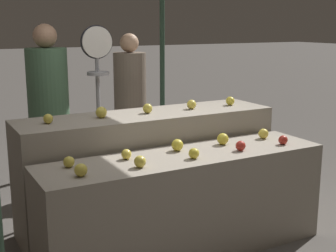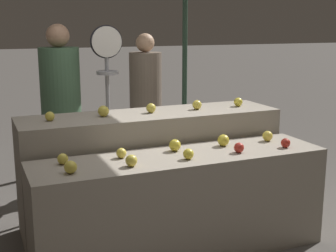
% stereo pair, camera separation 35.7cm
% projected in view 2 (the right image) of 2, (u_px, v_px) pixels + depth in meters
% --- Properties ---
extents(ground_plane, '(60.00, 60.00, 0.00)m').
position_uv_depth(ground_plane, '(181.00, 252.00, 3.49)').
color(ground_plane, '#59544F').
extents(display_counter_front, '(2.15, 0.55, 0.75)m').
position_uv_depth(display_counter_front, '(181.00, 205.00, 3.41)').
color(display_counter_front, gray).
rests_on(display_counter_front, ground_plane).
extents(display_counter_back, '(2.15, 0.55, 0.95)m').
position_uv_depth(display_counter_back, '(152.00, 169.00, 3.93)').
color(display_counter_back, gray).
rests_on(display_counter_back, ground_plane).
extents(apple_front_0, '(0.08, 0.08, 0.08)m').
position_uv_depth(apple_front_0, '(71.00, 167.00, 2.91)').
color(apple_front_0, gold).
rests_on(apple_front_0, display_counter_front).
extents(apple_front_1, '(0.08, 0.08, 0.08)m').
position_uv_depth(apple_front_1, '(131.00, 161.00, 3.06)').
color(apple_front_1, gold).
rests_on(apple_front_1, display_counter_front).
extents(apple_front_2, '(0.08, 0.08, 0.08)m').
position_uv_depth(apple_front_2, '(189.00, 154.00, 3.22)').
color(apple_front_2, gold).
rests_on(apple_front_2, display_counter_front).
extents(apple_front_3, '(0.07, 0.07, 0.07)m').
position_uv_depth(apple_front_3, '(239.00, 148.00, 3.38)').
color(apple_front_3, '#B72D23').
rests_on(apple_front_3, display_counter_front).
extents(apple_front_4, '(0.07, 0.07, 0.07)m').
position_uv_depth(apple_front_4, '(286.00, 143.00, 3.53)').
color(apple_front_4, '#AD281E').
rests_on(apple_front_4, display_counter_front).
extents(apple_front_5, '(0.07, 0.07, 0.07)m').
position_uv_depth(apple_front_5, '(63.00, 159.00, 3.11)').
color(apple_front_5, gold).
rests_on(apple_front_5, display_counter_front).
extents(apple_front_6, '(0.07, 0.07, 0.07)m').
position_uv_depth(apple_front_6, '(121.00, 153.00, 3.25)').
color(apple_front_6, yellow).
rests_on(apple_front_6, display_counter_front).
extents(apple_front_7, '(0.09, 0.09, 0.09)m').
position_uv_depth(apple_front_7, '(175.00, 145.00, 3.43)').
color(apple_front_7, gold).
rests_on(apple_front_7, display_counter_front).
extents(apple_front_8, '(0.09, 0.09, 0.09)m').
position_uv_depth(apple_front_8, '(223.00, 140.00, 3.57)').
color(apple_front_8, gold).
rests_on(apple_front_8, display_counter_front).
extents(apple_front_9, '(0.08, 0.08, 0.08)m').
position_uv_depth(apple_front_9, '(268.00, 136.00, 3.72)').
color(apple_front_9, yellow).
rests_on(apple_front_9, display_counter_front).
extents(apple_back_0, '(0.07, 0.07, 0.07)m').
position_uv_depth(apple_back_0, '(50.00, 116.00, 3.51)').
color(apple_back_0, gold).
rests_on(apple_back_0, display_counter_back).
extents(apple_back_1, '(0.09, 0.09, 0.09)m').
position_uv_depth(apple_back_1, '(103.00, 111.00, 3.67)').
color(apple_back_1, gold).
rests_on(apple_back_1, display_counter_back).
extents(apple_back_2, '(0.08, 0.08, 0.08)m').
position_uv_depth(apple_back_2, '(151.00, 108.00, 3.83)').
color(apple_back_2, gold).
rests_on(apple_back_2, display_counter_back).
extents(apple_back_3, '(0.08, 0.08, 0.08)m').
position_uv_depth(apple_back_3, '(197.00, 105.00, 3.98)').
color(apple_back_3, yellow).
rests_on(apple_back_3, display_counter_back).
extents(apple_back_4, '(0.08, 0.08, 0.08)m').
position_uv_depth(apple_back_4, '(238.00, 102.00, 4.13)').
color(apple_back_4, gold).
rests_on(apple_back_4, display_counter_back).
extents(produce_scale, '(0.30, 0.20, 1.66)m').
position_uv_depth(produce_scale, '(107.00, 74.00, 4.29)').
color(produce_scale, '#99999E').
rests_on(produce_scale, ground_plane).
extents(person_vendor_at_scale, '(0.52, 0.52, 1.67)m').
position_uv_depth(person_vendor_at_scale, '(61.00, 99.00, 4.50)').
color(person_vendor_at_scale, '#2D2D38').
rests_on(person_vendor_at_scale, ground_plane).
extents(person_customer_left, '(0.36, 0.36, 1.57)m').
position_uv_depth(person_customer_left, '(146.00, 94.00, 5.22)').
color(person_customer_left, '#2D2D38').
rests_on(person_customer_left, ground_plane).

